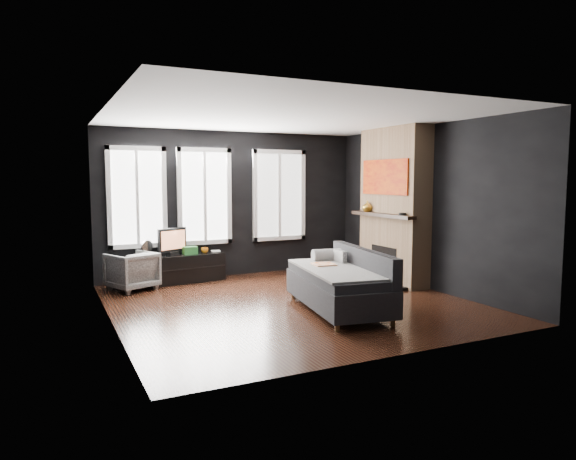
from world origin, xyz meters
name	(u,v)px	position (x,y,z in m)	size (l,w,h in m)	color
floor	(291,303)	(0.00, 0.00, 0.00)	(5.00, 5.00, 0.00)	black
ceiling	(291,117)	(0.00, 0.00, 2.70)	(5.00, 5.00, 0.00)	white
wall_back	(232,204)	(0.00, 2.50, 1.35)	(5.00, 0.02, 2.70)	black
wall_left	(109,217)	(-2.50, 0.00, 1.35)	(0.02, 5.00, 2.70)	black
wall_right	(426,207)	(2.50, 0.00, 1.35)	(0.02, 5.00, 2.70)	black
windows	(209,148)	(-0.45, 2.46, 2.38)	(4.00, 0.16, 1.76)	white
fireplace	(394,206)	(2.30, 0.60, 1.35)	(0.70, 1.62, 2.70)	#93724C
sofa	(338,280)	(0.40, -0.68, 0.43)	(1.00, 2.00, 0.86)	black
stripe_pillow	(340,261)	(0.69, -0.24, 0.62)	(0.07, 0.31, 0.31)	gray
armchair	(132,269)	(-1.95, 1.95, 0.35)	(0.67, 0.63, 0.69)	white
media_console	(183,268)	(-1.03, 2.22, 0.25)	(1.43, 0.45, 0.49)	black
monitor	(172,240)	(-1.22, 2.21, 0.76)	(0.60, 0.13, 0.54)	black
desk_fan	(147,248)	(-1.66, 2.17, 0.64)	(0.21, 0.21, 0.30)	#A4A4A4
mug	(205,249)	(-0.63, 2.23, 0.56)	(0.13, 0.10, 0.13)	orange
book	(211,246)	(-0.47, 2.34, 0.60)	(0.16, 0.02, 0.22)	beige
storage_box	(190,250)	(-0.90, 2.22, 0.56)	(0.24, 0.16, 0.13)	#2A7430
mantel_vase	(367,206)	(2.05, 1.05, 1.32)	(0.19, 0.20, 0.19)	yellow
mantel_clock	(402,214)	(2.05, 0.05, 1.25)	(0.12, 0.12, 0.04)	black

